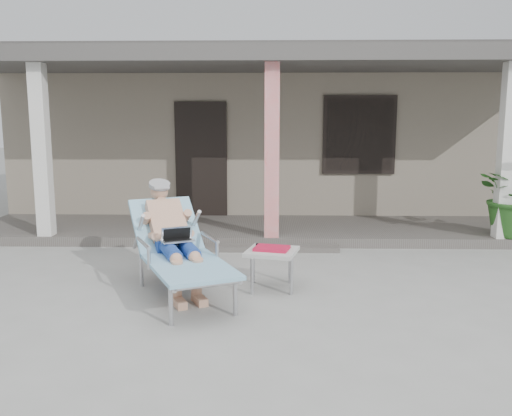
{
  "coord_description": "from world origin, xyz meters",
  "views": [
    {
      "loc": [
        -0.03,
        -6.02,
        1.95
      ],
      "look_at": [
        -0.2,
        0.6,
        0.85
      ],
      "focal_mm": 38.0,
      "sensor_mm": 36.0,
      "label": 1
    }
  ],
  "objects": [
    {
      "name": "porch_overhang",
      "position": [
        0.0,
        2.95,
        2.79
      ],
      "size": [
        10.0,
        2.3,
        2.85
      ],
      "color": "silver",
      "rests_on": "porch_deck"
    },
    {
      "name": "side_table",
      "position": [
        -0.0,
        0.02,
        0.42
      ],
      "size": [
        0.67,
        0.67,
        0.49
      ],
      "rotation": [
        0.0,
        0.0,
        -0.24
      ],
      "color": "beige",
      "rests_on": "ground"
    },
    {
      "name": "porch_deck",
      "position": [
        0.0,
        3.0,
        0.07
      ],
      "size": [
        10.0,
        2.0,
        0.15
      ],
      "primitive_type": "cube",
      "color": "#605B56",
      "rests_on": "ground"
    },
    {
      "name": "lounger",
      "position": [
        -1.08,
        -0.11,
        0.8
      ],
      "size": [
        1.5,
        2.07,
        1.31
      ],
      "rotation": [
        0.0,
        0.0,
        0.44
      ],
      "color": "#B7B7BC",
      "rests_on": "ground"
    },
    {
      "name": "ground",
      "position": [
        0.0,
        0.0,
        0.0
      ],
      "size": [
        60.0,
        60.0,
        0.0
      ],
      "primitive_type": "plane",
      "color": "#9E9E99",
      "rests_on": "ground"
    },
    {
      "name": "house",
      "position": [
        0.0,
        6.5,
        1.67
      ],
      "size": [
        10.4,
        5.4,
        3.3
      ],
      "color": "gray",
      "rests_on": "ground"
    },
    {
      "name": "porch_step",
      "position": [
        0.0,
        1.85,
        0.04
      ],
      "size": [
        2.0,
        0.3,
        0.07
      ],
      "primitive_type": "cube",
      "color": "#605B56",
      "rests_on": "ground"
    }
  ]
}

